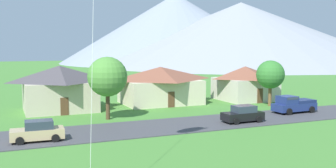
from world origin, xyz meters
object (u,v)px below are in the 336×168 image
object	(u,v)px
house_left_center	(245,82)
tree_center	(270,75)
tree_left_of_center	(107,77)
pickup_truck_navy_west_side	(293,104)
house_leftmost	(60,87)
parked_car_black_west_end	(243,114)
parked_car_tan_mid_east	(38,131)
house_right_center	(160,85)

from	to	relation	value
house_left_center	tree_center	world-z (taller)	tree_center
house_left_center	tree_center	xyz separation A→B (m)	(-0.33, -6.13, 1.56)
tree_left_of_center	pickup_truck_navy_west_side	bearing A→B (deg)	-12.99
tree_left_of_center	pickup_truck_navy_west_side	size ratio (longest dim) A/B	1.26
house_leftmost	house_left_center	world-z (taller)	house_leftmost
parked_car_black_west_end	pickup_truck_navy_west_side	size ratio (longest dim) A/B	0.80
pickup_truck_navy_west_side	parked_car_tan_mid_east	bearing A→B (deg)	-175.02
tree_center	pickup_truck_navy_west_side	distance (m)	6.40
tree_left_of_center	pickup_truck_navy_west_side	distance (m)	21.49
house_right_center	tree_left_of_center	bearing A→B (deg)	-138.23
pickup_truck_navy_west_side	house_leftmost	bearing A→B (deg)	153.00
tree_left_of_center	parked_car_black_west_end	world-z (taller)	tree_left_of_center
tree_left_of_center	parked_car_tan_mid_east	world-z (taller)	tree_left_of_center
parked_car_black_west_end	parked_car_tan_mid_east	size ratio (longest dim) A/B	0.98
house_left_center	house_right_center	distance (m)	12.64
parked_car_black_west_end	house_leftmost	bearing A→B (deg)	137.21
tree_left_of_center	parked_car_black_west_end	distance (m)	14.57
parked_car_tan_mid_east	pickup_truck_navy_west_side	world-z (taller)	pickup_truck_navy_west_side
house_left_center	tree_center	distance (m)	6.34
tree_center	parked_car_black_west_end	xyz separation A→B (m)	(-9.46, -7.92, -3.20)
house_left_center	parked_car_tan_mid_east	distance (m)	32.92
house_right_center	tree_left_of_center	distance (m)	12.77
tree_left_of_center	parked_car_black_west_end	size ratio (longest dim) A/B	1.58
house_left_center	pickup_truck_navy_west_side	size ratio (longest dim) A/B	1.47
tree_center	pickup_truck_navy_west_side	world-z (taller)	tree_center
parked_car_tan_mid_east	pickup_truck_navy_west_side	xyz separation A→B (m)	(28.36, 2.47, 0.19)
house_right_center	parked_car_black_west_end	world-z (taller)	house_right_center
tree_left_of_center	pickup_truck_navy_west_side	world-z (taller)	tree_left_of_center
house_leftmost	house_right_center	distance (m)	13.30
house_left_center	parked_car_black_west_end	xyz separation A→B (m)	(-9.79, -14.06, -1.64)
house_left_center	tree_center	bearing A→B (deg)	-93.03
tree_left_of_center	tree_center	world-z (taller)	tree_left_of_center
house_leftmost	house_right_center	bearing A→B (deg)	2.90
tree_center	parked_car_black_west_end	distance (m)	12.75
house_leftmost	pickup_truck_navy_west_side	xyz separation A→B (m)	(24.53, -12.50, -1.75)
house_left_center	pickup_truck_navy_west_side	distance (m)	11.86
tree_left_of_center	parked_car_black_west_end	xyz separation A→B (m)	(12.18, -7.12, -3.67)
parked_car_black_west_end	house_left_center	bearing A→B (deg)	55.15
house_right_center	tree_left_of_center	world-z (taller)	tree_left_of_center
house_left_center	tree_center	size ratio (longest dim) A/B	1.32
house_right_center	parked_car_tan_mid_east	distance (m)	23.24
house_leftmost	tree_left_of_center	xyz separation A→B (m)	(3.87, -7.73, 1.72)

